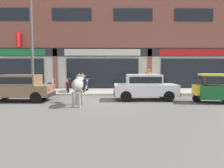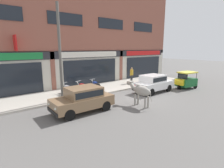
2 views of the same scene
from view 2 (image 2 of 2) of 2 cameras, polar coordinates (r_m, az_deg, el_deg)
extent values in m
plane|color=#605E5B|center=(13.09, 7.43, -4.62)|extent=(90.00, 90.00, 0.00)
cube|color=#B7AFA3|center=(16.02, -3.02, -1.25)|extent=(19.00, 3.65, 0.14)
cube|color=#8E5142|center=(17.59, -7.58, 21.05)|extent=(23.00, 0.55, 7.04)
cube|color=beige|center=(17.47, -7.15, 5.19)|extent=(23.00, 0.55, 3.40)
cube|color=#28282D|center=(17.10, -6.70, 9.60)|extent=(22.08, 0.08, 0.64)
cube|color=black|center=(14.69, -32.65, 0.80)|extent=(5.83, 0.10, 2.40)
cube|color=#8E5142|center=(15.53, -18.68, 3.85)|extent=(0.36, 0.12, 3.40)
cube|color=black|center=(17.24, -6.55, 3.94)|extent=(5.83, 0.10, 2.40)
cube|color=silver|center=(17.07, -6.65, 9.60)|extent=(6.13, 0.05, 0.52)
cube|color=#8E5142|center=(19.53, 2.95, 5.95)|extent=(0.36, 0.12, 3.40)
cube|color=black|center=(22.27, 10.40, 5.58)|extent=(5.83, 0.10, 2.40)
cube|color=red|center=(22.15, 10.60, 9.95)|extent=(6.13, 0.05, 0.52)
cube|color=black|center=(16.10, -14.82, 19.85)|extent=(3.13, 0.06, 1.00)
cube|color=black|center=(18.67, -0.24, 19.04)|extent=(3.13, 0.06, 1.00)
cube|color=black|center=(22.04, 10.23, 17.74)|extent=(3.13, 0.06, 1.00)
cube|color=red|center=(14.27, -29.08, 11.65)|extent=(0.08, 0.80, 1.10)
ellipsoid|color=#9E998E|center=(11.12, 9.70, -2.19)|extent=(0.56, 1.42, 0.60)
sphere|color=#9E998E|center=(11.26, 8.70, -0.81)|extent=(0.32, 0.32, 0.32)
cylinder|color=#9E998E|center=(11.49, 7.51, -5.08)|extent=(0.12, 0.12, 0.72)
cylinder|color=#9E998E|center=(11.68, 8.51, -4.82)|extent=(0.12, 0.12, 0.72)
cylinder|color=#9E998E|center=(10.92, 10.73, -6.09)|extent=(0.12, 0.12, 0.72)
cylinder|color=#9E998E|center=(11.13, 11.72, -5.80)|extent=(0.12, 0.12, 0.72)
cylinder|color=#9E998E|center=(11.65, 6.79, -0.71)|extent=(0.25, 0.47, 0.43)
cube|color=#9E998E|center=(11.80, 5.93, 0.31)|extent=(0.23, 0.37, 0.26)
cube|color=slate|center=(11.94, 5.34, 0.26)|extent=(0.16, 0.14, 0.14)
cone|color=beige|center=(11.67, 5.73, 1.09)|extent=(0.06, 0.12, 0.19)
cone|color=beige|center=(11.80, 6.44, 1.19)|extent=(0.06, 0.12, 0.19)
cube|color=#9E998E|center=(11.62, 5.63, 0.44)|extent=(0.14, 0.04, 0.10)
cube|color=#9E998E|center=(11.84, 6.77, 0.63)|extent=(0.14, 0.04, 0.10)
cylinder|color=#9E998E|center=(10.71, 12.55, -4.07)|extent=(0.05, 0.17, 0.60)
cylinder|color=black|center=(16.45, 13.85, -0.41)|extent=(0.60, 0.19, 0.60)
cylinder|color=black|center=(15.63, 18.01, -1.28)|extent=(0.60, 0.19, 0.60)
cylinder|color=black|center=(14.73, 8.33, -1.59)|extent=(0.60, 0.19, 0.60)
cylinder|color=black|center=(13.81, 12.68, -2.65)|extent=(0.60, 0.19, 0.60)
cube|color=white|center=(15.06, 13.37, -0.32)|extent=(3.51, 1.63, 0.60)
cube|color=white|center=(14.88, 13.23, 1.81)|extent=(1.91, 1.46, 0.56)
cube|color=black|center=(14.88, 13.23, 1.81)|extent=(1.76, 1.48, 0.35)
cube|color=black|center=(16.48, 17.07, -0.28)|extent=(0.13, 1.52, 0.20)
cube|color=black|center=(13.82, 8.86, -2.15)|extent=(0.13, 1.52, 0.20)
sphere|color=silver|center=(16.71, 15.84, 1.00)|extent=(0.14, 0.14, 0.14)
sphere|color=silver|center=(16.19, 18.59, 0.49)|extent=(0.14, 0.14, 0.14)
cube|color=red|center=(14.06, 7.35, -0.53)|extent=(0.03, 0.16, 0.14)
cube|color=red|center=(13.41, 10.38, -1.23)|extent=(0.03, 0.16, 0.14)
cylinder|color=black|center=(9.32, -13.73, -9.79)|extent=(0.60, 0.19, 0.60)
cylinder|color=black|center=(10.57, -16.98, -7.35)|extent=(0.60, 0.19, 0.60)
cylinder|color=black|center=(10.39, -2.02, -7.17)|extent=(0.60, 0.19, 0.60)
cylinder|color=black|center=(11.53, -6.24, -5.30)|extent=(0.60, 0.19, 0.60)
cube|color=#846647|center=(10.30, -9.63, -5.74)|extent=(3.53, 1.67, 0.60)
cube|color=#846647|center=(10.19, -9.24, -2.53)|extent=(1.93, 1.48, 0.56)
cube|color=black|center=(10.19, -9.24, -2.53)|extent=(1.77, 1.49, 0.35)
cube|color=black|center=(9.73, -18.68, -8.65)|extent=(0.15, 1.52, 0.20)
cube|color=black|center=(11.24, -1.78, -5.26)|extent=(0.15, 1.52, 0.20)
sphere|color=silver|center=(9.19, -17.97, -7.82)|extent=(0.14, 0.14, 0.14)
sphere|color=silver|center=(10.06, -19.87, -6.25)|extent=(0.14, 0.14, 0.14)
cube|color=red|center=(10.79, -0.13, -4.22)|extent=(0.03, 0.16, 0.14)
cube|color=red|center=(11.56, -3.15, -3.14)|extent=(0.03, 0.16, 0.14)
cylinder|color=black|center=(16.81, 21.12, -0.89)|extent=(0.45, 0.18, 0.44)
cylinder|color=black|center=(17.74, 25.56, -0.62)|extent=(0.45, 0.18, 0.44)
cylinder|color=black|center=(18.33, 22.90, -0.03)|extent=(0.45, 0.18, 0.44)
cube|color=#19602D|center=(17.44, 23.06, 0.57)|extent=(1.86, 1.40, 0.70)
cube|color=yellow|center=(16.72, 21.23, 0.62)|extent=(0.49, 0.91, 0.52)
cylinder|color=black|center=(16.60, 23.40, 2.21)|extent=(0.04, 0.04, 0.55)
cylinder|color=black|center=(17.19, 20.77, 2.71)|extent=(0.04, 0.04, 0.55)
cylinder|color=black|center=(17.64, 25.88, 2.51)|extent=(0.04, 0.04, 0.55)
cylinder|color=black|center=(18.20, 23.32, 2.98)|extent=(0.04, 0.04, 0.55)
cube|color=#DBCC42|center=(17.35, 23.39, 3.51)|extent=(1.76, 1.33, 0.10)
cube|color=black|center=(16.89, 22.06, 2.45)|extent=(0.17, 0.92, 0.50)
cylinder|color=black|center=(14.31, -15.32, -1.80)|extent=(0.10, 0.56, 0.56)
cylinder|color=black|center=(13.20, -13.09, -2.81)|extent=(0.10, 0.56, 0.56)
cube|color=#B2B5BA|center=(13.72, -14.22, -2.14)|extent=(0.20, 0.32, 0.24)
cube|color=#A8AAB2|center=(13.81, -14.56, -0.96)|extent=(0.24, 0.40, 0.24)
cube|color=black|center=(13.46, -13.83, -1.34)|extent=(0.22, 0.52, 0.12)
cylinder|color=#B2B5BA|center=(14.19, -15.28, -0.67)|extent=(0.04, 0.27, 0.59)
cylinder|color=#B2B5BA|center=(14.17, -15.41, 0.47)|extent=(0.52, 0.04, 0.03)
sphere|color=silver|center=(14.24, -15.48, 0.03)|extent=(0.12, 0.12, 0.12)
cylinder|color=#B2B5BA|center=(13.38, -13.97, -2.83)|extent=(0.06, 0.48, 0.06)
cylinder|color=black|center=(14.59, -11.03, -1.34)|extent=(0.23, 0.57, 0.56)
cylinder|color=black|center=(13.70, -7.53, -2.07)|extent=(0.23, 0.57, 0.56)
cube|color=#B2B5BA|center=(14.12, -9.28, -1.54)|extent=(0.27, 0.36, 0.24)
cube|color=red|center=(14.17, -9.76, -0.43)|extent=(0.33, 0.45, 0.24)
cube|color=black|center=(13.89, -8.63, -0.72)|extent=(0.34, 0.56, 0.12)
cylinder|color=#B2B5BA|center=(14.48, -10.91, -0.21)|extent=(0.10, 0.27, 0.59)
cylinder|color=#B2B5BA|center=(14.46, -11.06, 0.89)|extent=(0.51, 0.16, 0.03)
sphere|color=silver|center=(14.52, -11.20, 0.45)|extent=(0.12, 0.12, 0.12)
cylinder|color=#B2B5BA|center=(13.81, -8.57, -2.16)|extent=(0.17, 0.48, 0.06)
cylinder|color=black|center=(15.36, -6.42, -0.53)|extent=(0.15, 0.57, 0.56)
cylinder|color=black|center=(14.29, -4.12, -1.42)|extent=(0.15, 0.57, 0.56)
cube|color=#B2B5BA|center=(14.79, -5.28, -0.83)|extent=(0.23, 0.34, 0.24)
cube|color=navy|center=(14.88, -5.59, 0.26)|extent=(0.28, 0.42, 0.24)
cube|color=black|center=(14.54, -4.85, -0.08)|extent=(0.27, 0.54, 0.12)
cylinder|color=#B2B5BA|center=(15.25, -6.34, 0.53)|extent=(0.06, 0.27, 0.59)
cylinder|color=#B2B5BA|center=(15.23, -6.44, 1.58)|extent=(0.52, 0.08, 0.03)
sphere|color=silver|center=(15.31, -6.53, 1.18)|extent=(0.12, 0.12, 0.12)
cylinder|color=#B2B5BA|center=(14.45, -4.98, -1.45)|extent=(0.10, 0.48, 0.06)
cylinder|color=#2D2D33|center=(17.90, 6.56, 1.64)|extent=(0.11, 0.11, 0.82)
cylinder|color=#2D2D33|center=(17.75, 6.21, 1.56)|extent=(0.11, 0.11, 0.82)
cylinder|color=gold|center=(17.72, 6.44, 3.80)|extent=(0.32, 0.32, 0.56)
cylinder|color=gold|center=(17.89, 6.83, 3.77)|extent=(0.08, 0.08, 0.56)
cylinder|color=gold|center=(17.56, 6.03, 3.64)|extent=(0.08, 0.08, 0.56)
sphere|color=tan|center=(17.67, 6.47, 5.08)|extent=(0.20, 0.20, 0.20)
cylinder|color=#595651|center=(12.05, -16.63, 9.55)|extent=(0.18, 0.18, 6.33)
camera|label=1|loc=(10.35, 68.64, -5.75)|focal=35.00mm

